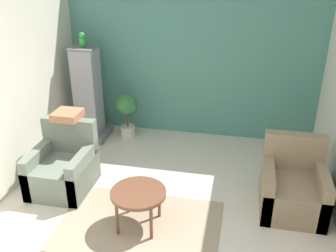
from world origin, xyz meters
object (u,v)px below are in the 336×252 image
at_px(armchair_right, 293,189).
at_px(parrot, 83,40).
at_px(coffee_table, 138,195).
at_px(potted_plant, 127,110).
at_px(birdcage, 88,98).
at_px(armchair_left, 63,169).

height_order(armchair_right, parrot, parrot).
distance_m(coffee_table, armchair_right, 1.84).
bearing_deg(potted_plant, coffee_table, -69.37).
distance_m(armchair_right, birdcage, 3.40).
bearing_deg(armchair_left, birdcage, 99.17).
relative_size(armchair_right, parrot, 3.73).
relative_size(coffee_table, potted_plant, 0.81).
bearing_deg(birdcage, potted_plant, 8.72).
height_order(coffee_table, armchair_right, armchair_right).
height_order(armchair_left, armchair_right, same).
distance_m(coffee_table, potted_plant, 2.27).
relative_size(coffee_table, birdcage, 0.41).
bearing_deg(potted_plant, parrot, -171.45).
distance_m(armchair_right, potted_plant, 2.89).
distance_m(armchair_left, birdcage, 1.56).
xyz_separation_m(coffee_table, armchair_right, (1.70, 0.69, -0.14)).
relative_size(armchair_right, birdcage, 0.57).
bearing_deg(parrot, armchair_right, -23.43).
height_order(armchair_left, potted_plant, armchair_left).
xyz_separation_m(coffee_table, armchair_left, (-1.17, 0.55, -0.14)).
xyz_separation_m(armchair_right, potted_plant, (-2.50, 1.44, 0.22)).
relative_size(armchair_right, potted_plant, 1.14).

